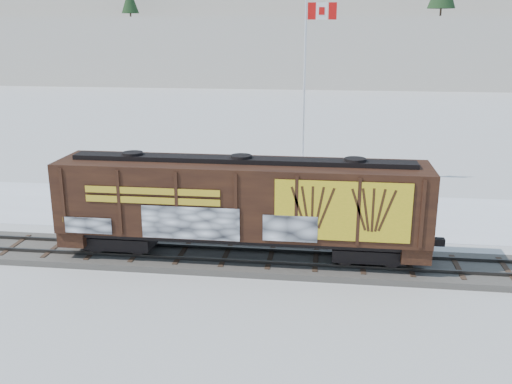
# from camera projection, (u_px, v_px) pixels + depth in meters

# --- Properties ---
(ground) EXTENTS (500.00, 500.00, 0.00)m
(ground) POSITION_uv_depth(u_px,v_px,m) (270.00, 264.00, 25.24)
(ground) COLOR white
(ground) RESTS_ON ground
(rail_track) EXTENTS (50.00, 3.40, 0.43)m
(rail_track) POSITION_uv_depth(u_px,v_px,m) (270.00, 260.00, 25.20)
(rail_track) COLOR #59544C
(rail_track) RESTS_ON ground
(parking_strip) EXTENTS (40.00, 8.00, 0.03)m
(parking_strip) POSITION_uv_depth(u_px,v_px,m) (284.00, 211.00, 32.39)
(parking_strip) COLOR white
(parking_strip) RESTS_ON ground
(hillside) EXTENTS (360.00, 110.00, 93.00)m
(hillside) POSITION_uv_depth(u_px,v_px,m) (324.00, 12.00, 154.55)
(hillside) COLOR white
(hillside) RESTS_ON ground
(hopper_railcar) EXTENTS (15.88, 3.06, 4.34)m
(hopper_railcar) POSITION_uv_depth(u_px,v_px,m) (241.00, 201.00, 24.61)
(hopper_railcar) COLOR black
(hopper_railcar) RESTS_ON rail_track
(flagpole) EXTENTS (2.30, 0.90, 11.75)m
(flagpole) POSITION_uv_depth(u_px,v_px,m) (305.00, 121.00, 36.33)
(flagpole) COLOR silver
(flagpole) RESTS_ON ground
(car_silver) EXTENTS (4.04, 1.66, 1.37)m
(car_silver) POSITION_uv_depth(u_px,v_px,m) (179.00, 192.00, 33.67)
(car_silver) COLOR silver
(car_silver) RESTS_ON parking_strip
(car_white) EXTENTS (4.51, 1.91, 1.45)m
(car_white) POSITION_uv_depth(u_px,v_px,m) (278.00, 202.00, 31.72)
(car_white) COLOR white
(car_white) RESTS_ON parking_strip
(car_dark) EXTENTS (5.23, 3.14, 1.42)m
(car_dark) POSITION_uv_depth(u_px,v_px,m) (354.00, 210.00, 30.25)
(car_dark) COLOR #202429
(car_dark) RESTS_ON parking_strip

